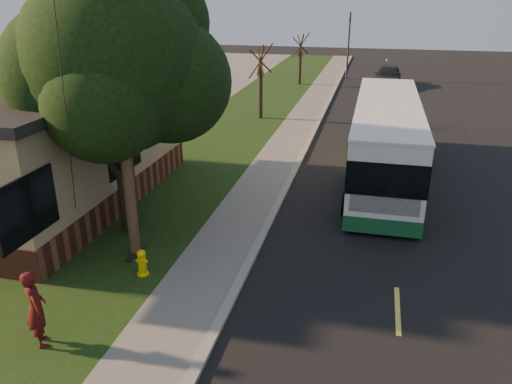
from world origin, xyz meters
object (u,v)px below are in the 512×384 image
at_px(traffic_signal, 349,41).
at_px(skateboarder, 36,308).
at_px(dumpster, 78,166).
at_px(utility_pole, 119,96).
at_px(bare_tree_far, 300,60).
at_px(leafy_tree, 118,65).
at_px(distant_car, 388,75).
at_px(transit_bus, 385,138).
at_px(fire_hydrant, 142,262).
at_px(skateboard_main, 136,254).
at_px(bare_tree_near, 261,83).

height_order(traffic_signal, skateboarder, traffic_signal).
bearing_deg(skateboarder, dumpster, -18.74).
bearing_deg(utility_pole, traffic_signal, 83.42).
xyz_separation_m(bare_tree_far, skateboarder, (-0.50, -33.09, -1.05)).
relative_size(leafy_tree, bare_tree_far, 1.94).
bearing_deg(bare_tree_far, leafy_tree, -92.45).
relative_size(traffic_signal, distant_car, 1.12).
height_order(transit_bus, skateboarder, transit_bus).
xyz_separation_m(utility_pole, dumpster, (-4.91, 5.10, -3.98)).
bearing_deg(skateboarder, distant_car, -58.14).
relative_size(bare_tree_far, traffic_signal, 0.73).
distance_m(fire_hydrant, utility_pole, 4.37).
height_order(traffic_signal, skateboard_main, traffic_signal).
bearing_deg(leafy_tree, traffic_signal, 81.53).
bearing_deg(leafy_tree, distant_car, 74.21).
xyz_separation_m(utility_pole, skateboard_main, (0.07, -0.12, -4.51)).
relative_size(utility_pole, skateboarder, 5.15).
relative_size(bare_tree_near, transit_bus, 0.38).
height_order(fire_hydrant, distant_car, distant_car).
bearing_deg(distant_car, bare_tree_near, -115.36).
bearing_deg(dumpster, skateboarder, -62.78).
xyz_separation_m(fire_hydrant, utility_pole, (-0.71, 0.99, 4.20)).
relative_size(fire_hydrant, distant_car, 0.15).
xyz_separation_m(leafy_tree, dumpster, (-4.05, 3.45, -4.51)).
relative_size(transit_bus, dumpster, 6.75).
height_order(transit_bus, dumpster, transit_bus).
xyz_separation_m(utility_pole, transit_bus, (6.89, 8.37, -2.98)).
bearing_deg(distant_car, bare_tree_far, -165.98).
height_order(fire_hydrant, skateboard_main, fire_hydrant).
bearing_deg(skateboarder, leafy_tree, -39.25).
distance_m(bare_tree_far, distant_car, 7.12).
bearing_deg(leafy_tree, skateboard_main, -62.28).
xyz_separation_m(traffic_signal, transit_bus, (3.09, -24.64, -1.51)).
distance_m(bare_tree_near, bare_tree_far, 12.01).
relative_size(utility_pole, distant_car, 1.84).
bearing_deg(utility_pole, skateboard_main, -60.62).
height_order(dumpster, distant_car, distant_car).
relative_size(skateboarder, distant_car, 0.36).
bearing_deg(bare_tree_far, bare_tree_near, -92.39).
bearing_deg(leafy_tree, bare_tree_near, 87.50).
bearing_deg(fire_hydrant, skateboarder, -106.19).
height_order(bare_tree_near, skateboarder, bare_tree_near).
relative_size(leafy_tree, skateboard_main, 9.73).
bearing_deg(traffic_signal, distant_car, -39.03).
bearing_deg(fire_hydrant, skateboard_main, 126.12).
bearing_deg(fire_hydrant, bare_tree_far, 90.76).
bearing_deg(utility_pole, leafy_tree, 117.60).
bearing_deg(traffic_signal, bare_tree_near, -104.04).
bearing_deg(traffic_signal, transit_bus, -82.86).
bearing_deg(bare_tree_far, dumpster, -102.32).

